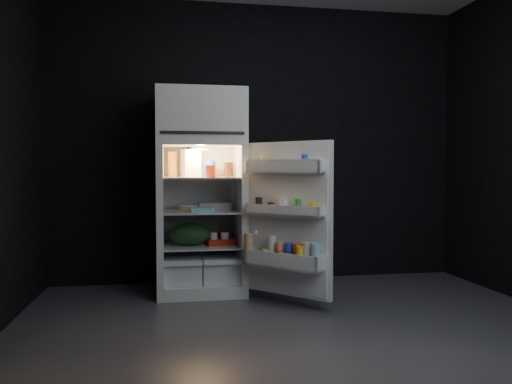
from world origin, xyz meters
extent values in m
cube|color=#49494E|center=(0.00, 0.00, 0.00)|extent=(4.00, 3.40, 0.00)
cube|color=black|center=(0.00, 1.70, 1.35)|extent=(4.00, 0.00, 2.70)
cube|color=black|center=(0.00, -1.70, 1.35)|extent=(4.00, 0.00, 2.70)
cube|color=white|center=(-0.61, 1.30, 0.05)|extent=(0.76, 0.70, 0.10)
cube|color=white|center=(-0.96, 1.30, 0.70)|extent=(0.05, 0.70, 1.20)
cube|color=white|center=(-0.25, 1.30, 0.70)|extent=(0.05, 0.70, 1.20)
cube|color=white|center=(-0.61, 1.62, 0.70)|extent=(0.66, 0.05, 1.20)
cube|color=white|center=(-0.61, 1.30, 1.33)|extent=(0.76, 0.70, 0.06)
cube|color=white|center=(-0.61, 1.30, 1.57)|extent=(0.76, 0.70, 0.42)
cube|color=black|center=(-0.61, 0.95, 1.39)|extent=(0.68, 0.01, 0.02)
cube|color=white|center=(-0.93, 1.28, 0.70)|extent=(0.01, 0.65, 1.20)
cube|color=white|center=(-0.28, 1.28, 0.70)|extent=(0.01, 0.65, 1.20)
cube|color=white|center=(-0.61, 1.28, 1.30)|extent=(0.66, 0.65, 0.01)
cube|color=white|center=(-0.61, 1.28, 0.10)|extent=(0.66, 0.65, 0.01)
cube|color=white|center=(-0.61, 1.28, 1.02)|extent=(0.65, 0.63, 0.01)
cube|color=white|center=(-0.61, 1.28, 0.72)|extent=(0.65, 0.63, 0.01)
cube|color=white|center=(-0.61, 1.28, 0.42)|extent=(0.65, 0.63, 0.01)
cube|color=white|center=(-0.77, 1.30, 0.22)|extent=(0.32, 0.59, 0.22)
cube|color=white|center=(-0.44, 1.30, 0.22)|extent=(0.32, 0.59, 0.22)
cube|color=white|center=(-0.77, 0.97, 0.31)|extent=(0.32, 0.02, 0.03)
cube|color=white|center=(-0.44, 0.97, 0.31)|extent=(0.32, 0.02, 0.03)
cube|color=#FFE5B2|center=(-0.61, 1.23, 1.28)|extent=(0.14, 0.14, 0.02)
cube|color=white|center=(0.05, 0.69, 0.70)|extent=(0.56, 0.58, 1.22)
cube|color=white|center=(0.03, 0.67, 0.70)|extent=(0.50, 0.52, 1.18)
cube|color=white|center=(0.00, 0.65, 1.07)|extent=(0.54, 0.55, 0.02)
cube|color=white|center=(-0.02, 0.62, 1.11)|extent=(0.49, 0.50, 0.10)
cube|color=white|center=(0.23, 0.41, 1.11)|extent=(0.08, 0.08, 0.10)
cube|color=white|center=(-0.22, 0.88, 1.11)|extent=(0.08, 0.08, 0.10)
cube|color=white|center=(0.00, 0.64, 0.73)|extent=(0.54, 0.56, 0.02)
cube|color=white|center=(-0.03, 0.61, 0.77)|extent=(0.49, 0.50, 0.09)
cube|color=white|center=(0.23, 0.40, 0.77)|extent=(0.09, 0.08, 0.09)
cube|color=white|center=(-0.23, 0.88, 0.77)|extent=(0.09, 0.08, 0.09)
cube|color=white|center=(-0.01, 0.63, 0.33)|extent=(0.57, 0.59, 0.02)
cube|color=white|center=(-0.06, 0.59, 0.38)|extent=(0.49, 0.50, 0.13)
cube|color=white|center=(0.22, 0.39, 0.38)|extent=(0.11, 0.11, 0.13)
cube|color=white|center=(-0.24, 0.87, 0.38)|extent=(0.11, 0.11, 0.13)
cube|color=white|center=(0.00, 0.65, 1.16)|extent=(0.52, 0.54, 0.02)
cylinder|color=#203BB1|center=(0.13, 0.52, 1.14)|extent=(0.08, 0.08, 0.12)
cylinder|color=silver|center=(0.03, 0.62, 1.13)|extent=(0.08, 0.08, 0.09)
cylinder|color=yellow|center=(-0.12, 0.77, 1.13)|extent=(0.08, 0.08, 0.10)
cylinder|color=yellow|center=(0.18, 0.45, 0.80)|extent=(0.08, 0.08, 0.10)
cylinder|color=#338C33|center=(0.09, 0.55, 0.81)|extent=(0.07, 0.07, 0.12)
cylinder|color=silver|center=(0.00, 0.64, 0.80)|extent=(0.08, 0.08, 0.11)
cylinder|color=black|center=(-0.08, 0.73, 0.79)|extent=(0.08, 0.08, 0.08)
cylinder|color=black|center=(-0.17, 0.81, 0.81)|extent=(0.08, 0.08, 0.12)
cylinder|color=#97D4EA|center=(0.19, 0.41, 0.44)|extent=(0.11, 0.11, 0.20)
cylinder|color=beige|center=(0.14, 0.47, 0.44)|extent=(0.08, 0.08, 0.20)
cylinder|color=red|center=(0.08, 0.53, 0.43)|extent=(0.10, 0.10, 0.18)
cylinder|color=#203BB1|center=(0.03, 0.58, 0.43)|extent=(0.09, 0.09, 0.18)
cylinder|color=tan|center=(-0.03, 0.64, 0.43)|extent=(0.10, 0.10, 0.18)
cylinder|color=beige|center=(-0.08, 0.70, 0.45)|extent=(0.10, 0.10, 0.23)
cylinder|color=#338C33|center=(-0.14, 0.76, 0.40)|extent=(0.09, 0.09, 0.13)
cylinder|color=yellow|center=(0.08, 0.47, 0.42)|extent=(0.08, 0.08, 0.17)
cylinder|color=red|center=(-0.04, 0.60, 0.40)|extent=(0.08, 0.08, 0.13)
cylinder|color=tan|center=(-0.14, 0.70, 0.40)|extent=(0.08, 0.08, 0.12)
cylinder|color=tan|center=(-0.25, 0.82, 0.46)|extent=(0.10, 0.10, 0.23)
cylinder|color=white|center=(-0.19, 0.82, 0.58)|extent=(0.05, 0.05, 0.02)
cube|color=white|center=(-0.70, 1.36, 1.15)|extent=(0.20, 0.20, 0.24)
cylinder|color=#203BB1|center=(-0.52, 1.37, 1.10)|extent=(0.13, 0.13, 0.14)
cylinder|color=black|center=(-0.35, 1.34, 1.09)|extent=(0.10, 0.10, 0.13)
cylinder|color=orange|center=(-0.85, 1.33, 1.14)|extent=(0.08, 0.08, 0.22)
cube|color=red|center=(-0.53, 1.11, 1.08)|extent=(0.09, 0.08, 0.10)
cube|color=gray|center=(-0.49, 1.26, 0.76)|extent=(0.29, 0.13, 0.07)
cylinder|color=tan|center=(-0.67, 1.39, 0.75)|extent=(0.36, 0.36, 0.04)
cube|color=#97D4EA|center=(-0.60, 1.11, 0.75)|extent=(0.20, 0.15, 0.04)
cube|color=beige|center=(-0.37, 1.46, 0.75)|extent=(0.13, 0.12, 0.05)
ellipsoid|color=#193815|center=(-0.70, 1.25, 0.52)|extent=(0.41, 0.37, 0.20)
cube|color=#B21F0F|center=(-0.44, 1.22, 0.45)|extent=(0.27, 0.19, 0.05)
cylinder|color=#B21F0F|center=(-0.40, 1.47, 0.47)|extent=(0.09, 0.09, 0.09)
cylinder|color=silver|center=(-0.34, 1.43, 0.47)|extent=(0.08, 0.08, 0.09)
camera|label=1|loc=(-0.88, -3.15, 1.08)|focal=35.00mm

